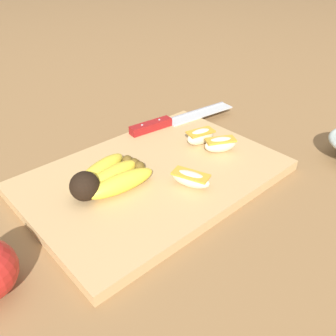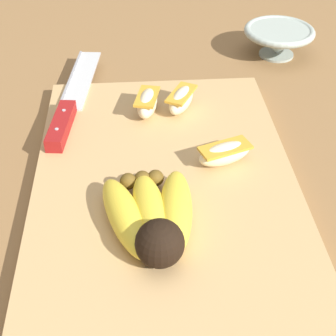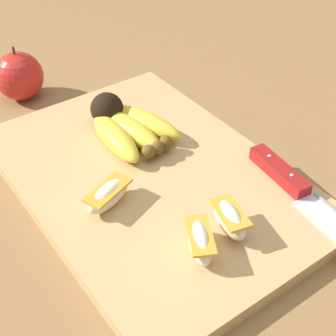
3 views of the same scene
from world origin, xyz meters
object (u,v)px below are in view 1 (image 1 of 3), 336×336
(apple_wedge_near, at_px, (191,179))
(apple_wedge_middle, at_px, (220,144))
(apple_wedge_far, at_px, (200,136))
(banana_bunch, at_px, (106,178))
(chefs_knife, at_px, (169,121))

(apple_wedge_near, xyz_separation_m, apple_wedge_middle, (-0.13, -0.04, 0.00))
(apple_wedge_far, bearing_deg, apple_wedge_middle, 97.25)
(apple_wedge_near, bearing_deg, apple_wedge_far, -142.86)
(banana_bunch, distance_m, chefs_knife, 0.26)
(banana_bunch, height_order, apple_wedge_middle, banana_bunch)
(chefs_knife, distance_m, apple_wedge_far, 0.11)
(apple_wedge_near, distance_m, apple_wedge_far, 0.15)
(chefs_knife, distance_m, apple_wedge_near, 0.24)
(apple_wedge_near, bearing_deg, apple_wedge_middle, -161.49)
(chefs_knife, bearing_deg, apple_wedge_middle, 87.28)
(chefs_knife, relative_size, apple_wedge_far, 4.33)
(apple_wedge_middle, bearing_deg, chefs_knife, -92.72)
(chefs_knife, distance_m, apple_wedge_middle, 0.16)
(banana_bunch, height_order, chefs_knife, banana_bunch)
(banana_bunch, relative_size, apple_wedge_far, 2.22)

